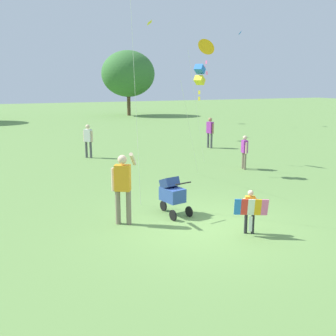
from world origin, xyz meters
name	(u,v)px	position (x,y,z in m)	size (l,w,h in m)	color
ground_plane	(204,227)	(0.00, 0.00, 0.00)	(120.00, 120.00, 0.00)	#668E47
child_with_butterfly_kite	(250,208)	(0.75, -0.80, 0.63)	(0.75, 0.51, 1.05)	#232328
person_adult_flyer	(123,183)	(-1.74, 1.00, 1.05)	(0.69, 0.50, 1.83)	#7F705B
stroller	(172,193)	(-0.34, 1.18, 0.61)	(0.67, 1.12, 1.03)	black
kite_orange_delta	(200,75)	(2.51, 5.16, 3.70)	(2.09, 2.54, 4.10)	blue
kite_green_novelty	(206,48)	(3.79, 7.08, 4.84)	(1.81, 1.60, 5.20)	#F4A319
person_red_shirt	(88,138)	(-0.60, 10.17, 0.91)	(0.38, 0.38, 1.55)	#4C4C51
person_sitting_far	(210,130)	(5.94, 10.44, 0.95)	(0.30, 0.50, 1.61)	#4C4C51
person_couple_left	(244,149)	(4.63, 5.24, 0.81)	(0.24, 0.43, 1.37)	#7F705B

